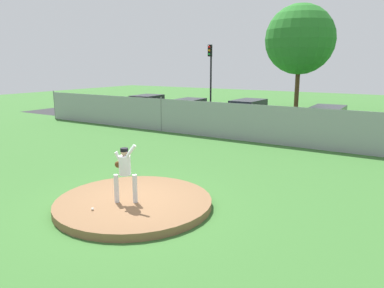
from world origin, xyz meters
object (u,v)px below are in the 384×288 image
Objects in this scene: baseball at (93,209)px; traffic_light_near at (210,68)px; parked_car_slate at (327,121)px; parked_car_burgundy at (147,106)px; pitcher_youth at (125,169)px; parked_car_charcoal at (189,110)px; parked_car_teal at (248,113)px.

traffic_light_near is (-7.50, 19.70, 3.41)m from baseball.
parked_car_slate is 13.21m from parked_car_burgundy.
parked_car_charcoal is (-7.26, 14.69, -0.42)m from pitcher_youth.
pitcher_youth is at bearing -67.34° from traffic_light_near.
parked_car_teal is 8.08m from parked_car_burgundy.
pitcher_youth is 0.31× the size of traffic_light_near.
parked_car_teal is (-2.94, 15.13, -0.36)m from pitcher_youth.
pitcher_youth is 0.36× the size of parked_car_charcoal.
baseball is at bearing -80.78° from parked_car_teal.
pitcher_youth is at bearing 69.41° from baseball.
traffic_light_near is at bearing 110.85° from baseball.
baseball is at bearing -55.64° from parked_car_burgundy.
parked_car_charcoal is 0.86× the size of traffic_light_near.
baseball is 0.02× the size of parked_car_slate.
baseball is at bearing -110.59° from pitcher_youth.
parked_car_slate reaches higher than baseball.
parked_car_burgundy is at bearing 124.36° from baseball.
baseball is 21.36m from traffic_light_near.
parked_car_slate is 11.29m from traffic_light_near.
pitcher_youth is 0.36× the size of parked_car_slate.
baseball is 18.92m from parked_car_burgundy.
parked_car_burgundy is at bearing -127.79° from traffic_light_near.
parked_car_slate is 9.45m from parked_car_charcoal.
pitcher_youth is 0.38× the size of parked_car_burgundy.
parked_car_teal reaches higher than parked_car_burgundy.
pitcher_youth is 18.38m from parked_car_burgundy.
parked_car_burgundy is at bearing 179.06° from parked_car_slate.
baseball is 0.02× the size of parked_car_burgundy.
pitcher_youth is 15.41m from parked_car_teal.
parked_car_teal reaches higher than parked_car_slate.
parked_car_teal is at bearing 99.22° from baseball.
traffic_light_near reaches higher than pitcher_youth.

